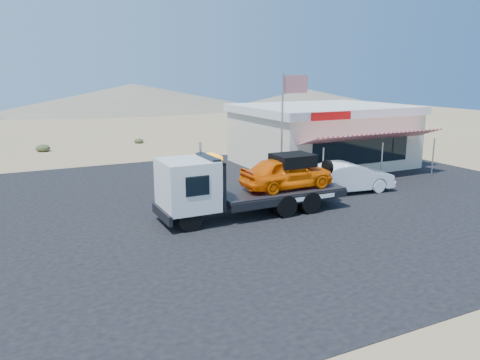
{
  "coord_description": "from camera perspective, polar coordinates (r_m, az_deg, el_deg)",
  "views": [
    {
      "loc": [
        -7.91,
        -16.19,
        6.05
      ],
      "look_at": [
        0.74,
        1.38,
        1.5
      ],
      "focal_mm": 35.0,
      "sensor_mm": 36.0,
      "label": 1
    }
  ],
  "objects": [
    {
      "name": "tow_truck",
      "position": [
        19.95,
        1.08,
        -0.18
      ],
      "size": [
        8.2,
        2.43,
        2.74
      ],
      "color": "black",
      "rests_on": "asphalt_lot"
    },
    {
      "name": "white_sedan",
      "position": [
        24.5,
        13.11,
        0.33
      ],
      "size": [
        4.82,
        2.14,
        1.54
      ],
      "primitive_type": "imported",
      "rotation": [
        0.0,
        0.0,
        1.46
      ],
      "color": "white",
      "rests_on": "asphalt_lot"
    },
    {
      "name": "ground",
      "position": [
        19.01,
        -0.16,
        -5.48
      ],
      "size": [
        120.0,
        120.0,
        0.0
      ],
      "primitive_type": "plane",
      "color": "#9A8358",
      "rests_on": "ground"
    },
    {
      "name": "flagpole",
      "position": [
        24.46,
        5.64,
        7.66
      ],
      "size": [
        1.55,
        0.1,
        6.0
      ],
      "color": "#99999E",
      "rests_on": "asphalt_lot"
    },
    {
      "name": "asphalt_lot",
      "position": [
        22.43,
        1.06,
        -2.55
      ],
      "size": [
        32.0,
        24.0,
        0.02
      ],
      "primitive_type": "cube",
      "color": "black",
      "rests_on": "ground"
    },
    {
      "name": "jerky_store",
      "position": [
        31.45,
        9.93,
        5.47
      ],
      "size": [
        10.4,
        9.97,
        3.9
      ],
      "color": "beige",
      "rests_on": "asphalt_lot"
    }
  ]
}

